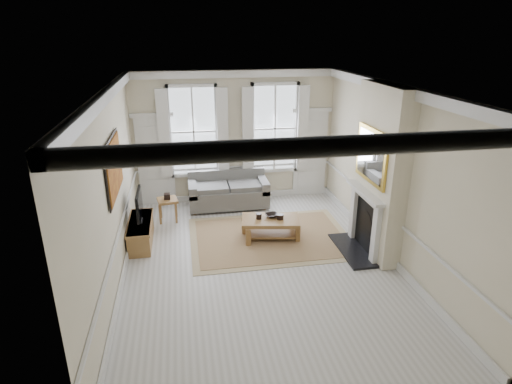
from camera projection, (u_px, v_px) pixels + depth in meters
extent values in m
plane|color=#B7B5AD|center=(260.00, 265.00, 8.38)|extent=(7.20, 7.20, 0.00)
plane|color=white|center=(260.00, 88.00, 7.17)|extent=(7.20, 7.20, 0.00)
plane|color=beige|center=(235.00, 137.00, 11.09)|extent=(5.20, 0.00, 5.20)
plane|color=beige|center=(112.00, 192.00, 7.35)|extent=(0.00, 7.20, 7.20)
plane|color=beige|center=(393.00, 175.00, 8.20)|extent=(0.00, 7.20, 7.20)
cube|color=silver|center=(156.00, 162.00, 10.91)|extent=(0.90, 0.08, 2.30)
cube|color=silver|center=(310.00, 154.00, 11.58)|extent=(0.90, 0.08, 2.30)
cube|color=#C47D21|center=(114.00, 167.00, 7.51)|extent=(0.05, 1.66, 1.06)
cube|color=beige|center=(380.00, 172.00, 8.36)|extent=(0.35, 1.70, 3.38)
cube|color=black|center=(352.00, 250.00, 8.88)|extent=(0.55, 1.50, 0.05)
cube|color=silver|center=(375.00, 237.00, 8.21)|extent=(0.10, 0.18, 1.15)
cube|color=silver|center=(353.00, 215.00, 9.23)|extent=(0.10, 0.18, 1.15)
cube|color=silver|center=(365.00, 192.00, 8.45)|extent=(0.20, 1.45, 0.06)
cube|color=black|center=(366.00, 226.00, 8.74)|extent=(0.02, 0.92, 1.00)
cube|color=gold|center=(371.00, 156.00, 8.20)|extent=(0.06, 1.26, 1.06)
cube|color=#60605D|center=(228.00, 196.00, 11.04)|extent=(2.01, 0.98, 0.46)
cube|color=#60605D|center=(226.00, 177.00, 11.26)|extent=(2.01, 0.20, 0.44)
cube|color=#60605D|center=(193.00, 188.00, 10.80)|extent=(0.20, 0.98, 0.30)
cube|color=#60605D|center=(263.00, 184.00, 11.10)|extent=(0.20, 0.98, 0.30)
cylinder|color=brown|center=(195.00, 213.00, 10.65)|extent=(0.06, 0.06, 0.08)
cylinder|color=brown|center=(259.00, 198.00, 11.62)|extent=(0.06, 0.06, 0.08)
cube|color=brown|center=(167.00, 200.00, 10.15)|extent=(0.52, 0.52, 0.06)
cube|color=brown|center=(161.00, 214.00, 10.06)|extent=(0.05, 0.05, 0.49)
cube|color=brown|center=(176.00, 213.00, 10.11)|extent=(0.05, 0.05, 0.49)
cube|color=brown|center=(161.00, 209.00, 10.38)|extent=(0.05, 0.05, 0.49)
cube|color=brown|center=(176.00, 208.00, 10.44)|extent=(0.05, 0.05, 0.49)
cube|color=#A37D54|center=(270.00, 237.00, 9.45)|extent=(3.50, 2.60, 0.02)
cube|color=brown|center=(270.00, 220.00, 9.31)|extent=(1.34, 0.92, 0.08)
cube|color=brown|center=(249.00, 237.00, 9.06)|extent=(0.10, 0.10, 0.38)
cube|color=brown|center=(296.00, 233.00, 9.23)|extent=(0.10, 0.10, 0.38)
cube|color=brown|center=(245.00, 227.00, 9.54)|extent=(0.10, 0.10, 0.38)
cube|color=brown|center=(290.00, 223.00, 9.71)|extent=(0.10, 0.10, 0.38)
cylinder|color=black|center=(259.00, 216.00, 9.27)|extent=(0.12, 0.12, 0.12)
cylinder|color=black|center=(280.00, 217.00, 9.26)|extent=(0.16, 0.16, 0.11)
imported|color=black|center=(272.00, 215.00, 9.38)|extent=(0.32, 0.32, 0.07)
cube|color=brown|center=(141.00, 232.00, 9.16)|extent=(0.45, 1.40, 0.50)
cube|color=black|center=(141.00, 221.00, 9.07)|extent=(0.08, 0.30, 0.03)
cube|color=black|center=(139.00, 204.00, 8.93)|extent=(0.05, 0.90, 0.55)
cube|color=black|center=(140.00, 204.00, 8.94)|extent=(0.01, 0.83, 0.49)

